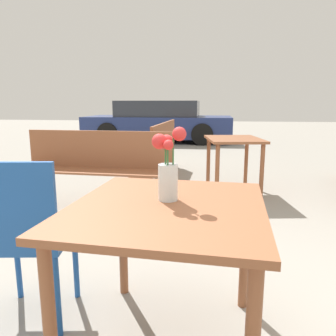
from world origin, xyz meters
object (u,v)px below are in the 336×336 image
bench_far (159,147)px  table_back (234,148)px  flower_vase (168,170)px  bench_near (97,167)px  cafe_chair (25,232)px  table_front (168,225)px  parked_car (159,122)px

bench_far → table_back: 1.37m
flower_vase → bench_far: (-0.62, 3.58, -0.37)m
bench_near → bench_far: size_ratio=0.84×
cafe_chair → bench_far: size_ratio=0.45×
table_front → bench_near: (-1.04, 1.96, -0.15)m
table_back → parked_car: bearing=108.3°
table_front → cafe_chair: 0.74m
bench_near → bench_far: bearing=76.3°
table_front → bench_near: bench_near is taller
cafe_chair → table_back: bearing=66.7°
table_back → table_front: bearing=-99.2°
table_front → parked_car: bearing=99.5°
cafe_chair → bench_far: cafe_chair is taller
table_front → table_back: size_ratio=1.05×
table_front → bench_far: size_ratio=0.50×
cafe_chair → table_front: bearing=-5.0°
cafe_chair → parked_car: 8.48m
cafe_chair → bench_far: (0.10, 3.58, -0.04)m
cafe_chair → table_back: cafe_chair is taller
flower_vase → bench_near: size_ratio=0.20×
table_back → cafe_chair: bearing=-113.3°
bench_near → bench_far: same height
bench_far → parked_car: (-0.80, 4.88, 0.11)m
parked_car → table_back: bearing=-71.7°
flower_vase → cafe_chair: 0.79m
table_front → bench_near: 2.22m
table_front → table_back: 2.85m
bench_near → flower_vase: bearing=-61.5°
flower_vase → bench_near: 2.19m
flower_vase → bench_near: (-1.03, 1.90, -0.39)m
table_front → cafe_chair: size_ratio=1.09×
cafe_chair → table_back: (1.18, 2.75, 0.08)m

